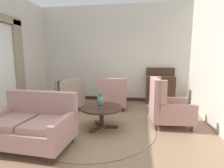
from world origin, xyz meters
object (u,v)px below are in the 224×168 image
armchair_beside_settee (167,107)px  armchair_foreground_right (67,97)px  settee (32,125)px  sideboard (160,88)px  porcelain_vase (101,100)px  armchair_back_corner (112,96)px  coffee_table (102,111)px

armchair_beside_settee → armchair_foreground_right: bearing=72.2°
armchair_foreground_right → armchair_beside_settee: bearing=105.8°
settee → armchair_beside_settee: size_ratio=1.32×
sideboard → porcelain_vase: bearing=-121.9°
porcelain_vase → armchair_back_corner: armchair_back_corner is taller
settee → sideboard: 4.16m
armchair_foreground_right → sideboard: (2.77, 1.26, 0.12)m
sideboard → armchair_foreground_right: bearing=-155.5°
porcelain_vase → settee: 1.40m
armchair_back_corner → coffee_table: bearing=83.5°
armchair_beside_settee → sideboard: bearing=-5.8°
coffee_table → armchair_beside_settee: armchair_beside_settee is taller
coffee_table → armchair_foreground_right: bearing=140.0°
settee → armchair_back_corner: armchair_back_corner is taller
settee → porcelain_vase: bearing=44.3°
coffee_table → armchair_beside_settee: (1.44, 0.44, 0.04)m
armchair_foreground_right → sideboard: 3.05m
armchair_foreground_right → armchair_back_corner: bearing=137.5°
porcelain_vase → armchair_foreground_right: 1.72m
porcelain_vase → sideboard: sideboard is taller
settee → armchair_beside_settee: bearing=32.1°
coffee_table → armchair_foreground_right: 1.68m
sideboard → settee: bearing=-127.3°
coffee_table → porcelain_vase: bearing=-98.3°
settee → armchair_foreground_right: size_ratio=1.30×
armchair_beside_settee → sideboard: (0.04, 1.91, 0.09)m
settee → armchair_back_corner: 2.67m
porcelain_vase → settee: size_ratio=0.24×
coffee_table → settee: size_ratio=0.63×
porcelain_vase → settee: (-1.02, -0.91, -0.26)m
armchair_back_corner → sideboard: 1.71m
armchair_foreground_right → sideboard: bearing=143.6°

